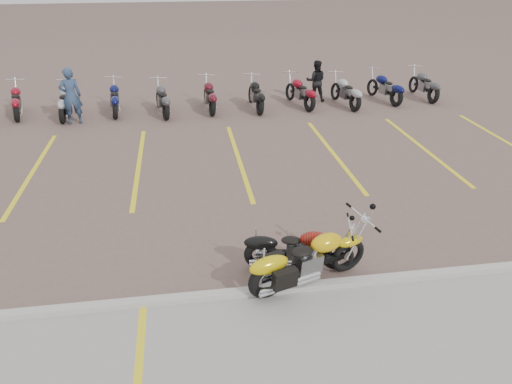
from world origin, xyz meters
TOP-DOWN VIEW (x-y plane):
  - ground at (0.00, 0.00)m, footprint 100.00×100.00m
  - curb at (0.00, -2.00)m, footprint 60.00×0.18m
  - parking_stripes at (0.00, 4.00)m, footprint 38.00×5.50m
  - yellow_cruiser at (0.42, -1.84)m, footprint 2.22×0.84m
  - flame_cruiser at (0.37, -1.38)m, footprint 1.94×0.50m
  - person_a at (-4.98, 7.92)m, footprint 0.77×0.60m
  - person_b at (3.58, 9.34)m, footprint 0.84×0.71m
  - bg_bike_row at (-0.49, 8.82)m, footprint 17.41×2.07m

SIDE VIEW (x-z plane):
  - ground at x=0.00m, z-range 0.00..0.00m
  - parking_stripes at x=0.00m, z-range 0.00..0.01m
  - curb at x=0.00m, z-range 0.00..0.12m
  - flame_cruiser at x=0.37m, z-range 0.00..0.80m
  - yellow_cruiser at x=0.42m, z-range 0.00..0.94m
  - bg_bike_row at x=-0.49m, z-range 0.00..1.10m
  - person_b at x=3.58m, z-range 0.00..1.52m
  - person_a at x=-4.98m, z-range 0.00..1.84m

